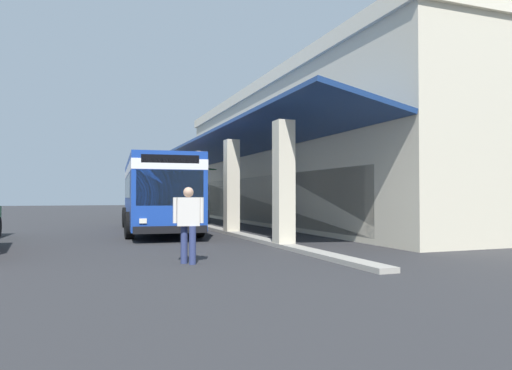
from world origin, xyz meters
TOP-DOWN VIEW (x-y plane):
  - ground at (0.00, 8.00)m, footprint 120.00×120.00m
  - curb_strip at (-0.05, 2.46)m, footprint 32.37×0.50m
  - plaza_building at (-0.05, 12.08)m, footprint 27.27×16.83m
  - transit_bus at (2.74, -0.20)m, footprint 11.35×3.32m
  - pedestrian at (13.33, -1.06)m, footprint 0.38×0.68m
  - potted_palm at (-4.27, 3.51)m, footprint 1.82×2.12m

SIDE VIEW (x-z plane):
  - ground at x=0.00m, z-range 0.00..0.00m
  - curb_strip at x=-0.05m, z-range 0.00..0.12m
  - potted_palm at x=-4.27m, z-range -0.91..2.40m
  - pedestrian at x=13.33m, z-range 0.12..1.90m
  - transit_bus at x=2.74m, z-range 0.18..3.52m
  - plaza_building at x=-0.05m, z-range 0.00..7.71m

